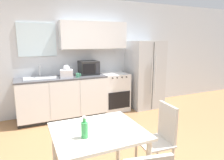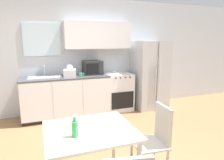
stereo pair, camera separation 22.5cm
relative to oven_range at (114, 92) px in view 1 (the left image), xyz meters
The scene contains 12 objects.
ground_plane 2.18m from the oven_range, 120.08° to the right, with size 12.00×12.00×0.00m, color #9E7047.
wall_back 1.41m from the oven_range, 162.94° to the left, with size 12.00×0.38×2.70m.
kitchen_counter 1.28m from the oven_range, behind, with size 1.92×0.66×0.93m.
oven_range is the anchor object (origin of this frame).
refrigerator 0.93m from the oven_range, ahead, with size 0.81×0.77×1.71m.
kitchen_sink 1.78m from the oven_range, behind, with size 0.69×0.40×0.26m.
microwave 0.89m from the oven_range, behind, with size 0.43×0.39×0.32m.
coffee_mug 1.11m from the oven_range, 167.98° to the right, with size 0.11×0.08×0.09m.
grocery_bag_0 1.34m from the oven_range, behind, with size 0.30×0.27×0.28m.
dining_table 2.82m from the oven_range, 118.35° to the right, with size 0.97×0.85×0.76m.
dining_chair_side 2.53m from the oven_range, 100.77° to the right, with size 0.43×0.43×0.93m.
drink_bottle 3.02m from the oven_range, 120.38° to the right, with size 0.07×0.07×0.23m.
Camera 1 is at (-0.96, -2.56, 1.73)m, focal length 32.00 mm.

